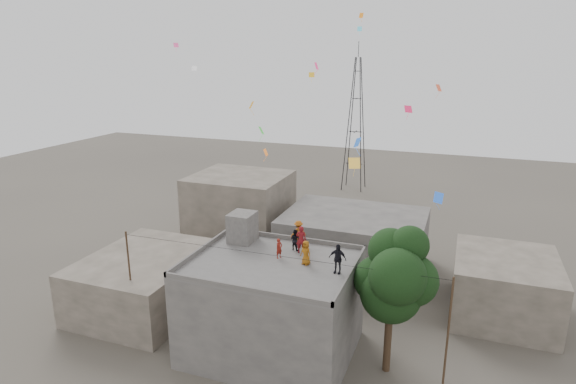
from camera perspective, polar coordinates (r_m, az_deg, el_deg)
name	(u,v)px	position (r m, az deg, el deg)	size (l,w,h in m)	color
ground	(272,350)	(32.66, -1.85, -18.17)	(140.00, 140.00, 0.00)	#4A443D
main_building	(272,307)	(31.05, -1.90, -13.51)	(10.00, 8.00, 6.10)	#4F4C4A
parapet	(272,260)	(29.60, -1.96, -8.11)	(10.00, 8.00, 0.30)	#4F4C4A
stair_head_box	(242,227)	(32.71, -5.43, -4.17)	(1.60, 1.80, 2.00)	#4F4C4A
neighbor_west	(147,281)	(38.09, -16.42, -10.11)	(8.00, 10.00, 4.00)	#554E43
neighbor_north	(354,242)	(42.87, 7.79, -5.84)	(12.00, 9.00, 5.00)	#4F4C4A
neighbor_northwest	(240,209)	(48.09, -5.68, -2.06)	(9.00, 8.00, 7.00)	#554E43
neighbor_east	(504,287)	(38.65, 24.24, -10.20)	(7.00, 8.00, 4.40)	#554E43
tree	(395,278)	(28.48, 12.57, -9.86)	(4.90, 4.60, 9.10)	black
utility_line	(272,307)	(29.49, -1.95, -13.49)	(20.12, 0.62, 7.40)	black
transmission_tower	(356,125)	(67.16, 8.02, 7.91)	(2.97, 2.97, 20.01)	black
person_red_adult	(301,240)	(30.72, 1.56, -5.66)	(0.66, 0.43, 1.81)	maroon
person_orange_child	(306,253)	(29.17, 2.12, -7.20)	(0.74, 0.48, 1.51)	#985511
person_dark_child	(295,240)	(31.25, 0.84, -5.67)	(0.68, 0.53, 1.40)	black
person_dark_adult	(338,259)	(28.15, 5.89, -7.86)	(1.04, 0.43, 1.78)	black
person_orange_adult	(298,233)	(32.10, 1.24, -4.83)	(1.07, 0.61, 1.65)	#A85313
person_red_child	(279,248)	(30.07, -1.06, -6.70)	(0.47, 0.31, 1.28)	maroon
kites	(331,111)	(31.81, 5.16, 9.59)	(21.01, 16.52, 11.18)	orange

